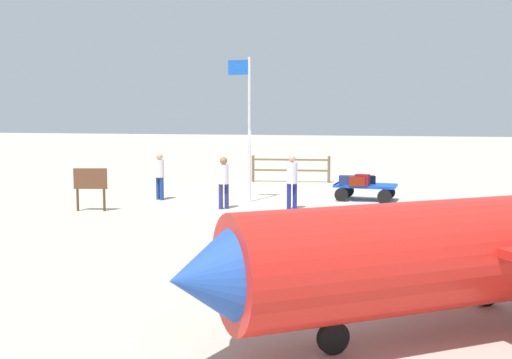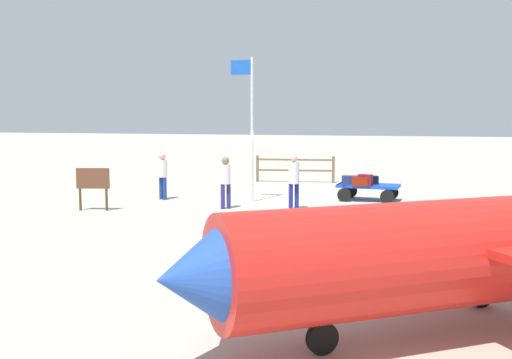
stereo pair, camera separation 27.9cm
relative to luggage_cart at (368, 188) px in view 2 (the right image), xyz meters
name	(u,v)px [view 2 (the right image)]	position (x,y,z in m)	size (l,w,h in m)	color
ground_plane	(287,199)	(2.83, 0.41, -0.44)	(120.00, 120.00, 0.00)	#B3A797
luggage_cart	(368,188)	(0.00, 0.00, 0.00)	(2.25, 1.49, 0.58)	blue
suitcase_dark	(350,180)	(0.61, 0.31, 0.30)	(0.55, 0.38, 0.32)	navy
suitcase_tan	(365,180)	(0.07, 0.44, 0.33)	(0.53, 0.40, 0.39)	maroon
suitcase_grey	(360,181)	(0.25, 0.51, 0.30)	(0.56, 0.36, 0.31)	maroon
suitcase_olive	(371,180)	(-0.09, -0.09, 0.28)	(0.58, 0.44, 0.29)	black
worker_lead	(294,178)	(2.21, 2.65, 0.59)	(0.47, 0.47, 1.76)	navy
worker_trailing	(226,179)	(4.40, 3.03, 0.55)	(0.44, 0.44, 1.70)	navy
worker_supervisor	(163,173)	(7.19, 1.49, 0.54)	(0.45, 0.45, 1.68)	navy
airplane_near	(465,251)	(-2.10, 13.34, 0.77)	(8.14, 6.25, 3.15)	red
flagpole	(250,119)	(4.01, 1.28, 2.45)	(0.81, 0.10, 5.03)	silver
signboard	(93,182)	(8.41, 4.37, 0.48)	(1.06, 0.26, 1.37)	#4C3319
wooden_fence	(295,167)	(3.49, -5.03, 0.24)	(3.50, 0.43, 1.19)	brown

